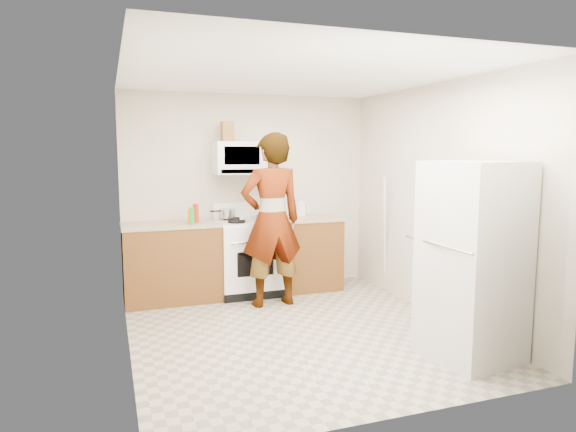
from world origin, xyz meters
name	(u,v)px	position (x,y,z in m)	size (l,w,h in m)	color
floor	(297,331)	(0.00, 0.00, 0.00)	(3.60, 3.60, 0.00)	gray
back_wall	(249,193)	(0.00, 1.79, 1.25)	(3.20, 0.02, 2.50)	beige
right_wall	(436,201)	(1.59, 0.00, 1.25)	(0.02, 3.60, 2.50)	beige
cabinet_left	(172,264)	(-1.04, 1.49, 0.45)	(1.12, 0.62, 0.90)	brown
counter_left	(171,225)	(-1.04, 1.49, 0.92)	(1.14, 0.64, 0.04)	#9C8D6A
cabinet_right	(306,254)	(0.68, 1.49, 0.45)	(0.80, 0.62, 0.90)	brown
counter_right	(306,219)	(0.68, 1.49, 0.92)	(0.82, 0.64, 0.04)	#9C8D6A
gas_range	(248,255)	(-0.10, 1.48, 0.49)	(0.76, 0.65, 1.13)	white
microwave	(245,158)	(-0.10, 1.61, 1.70)	(0.76, 0.38, 0.40)	white
person	(271,220)	(0.03, 0.93, 1.00)	(0.73, 0.48, 1.99)	tan
fridge	(473,261)	(1.18, -1.11, 0.85)	(0.70, 0.70, 1.70)	silver
kettle	(301,210)	(0.66, 1.64, 1.02)	(0.14, 0.14, 0.17)	silver
jug	(227,131)	(-0.33, 1.57, 2.02)	(0.14, 0.14, 0.24)	brown
saucepan	(227,214)	(-0.33, 1.62, 1.01)	(0.20, 0.20, 0.11)	#B1B0B5
tray	(254,219)	(-0.04, 1.40, 0.96)	(0.25, 0.16, 0.05)	white
bottle_spray	(196,213)	(-0.75, 1.42, 1.05)	(0.07, 0.07, 0.23)	red
bottle_hot_sauce	(190,217)	(-0.84, 1.32, 1.02)	(0.06, 0.06, 0.17)	orange
bottle_green_cap	(192,216)	(-0.82, 1.30, 1.04)	(0.06, 0.06, 0.20)	#198D1D
pot_lid	(194,223)	(-0.79, 1.39, 0.94)	(0.22, 0.22, 0.01)	silver
broom	(385,234)	(1.55, 0.98, 0.75)	(0.03, 0.03, 1.49)	silver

